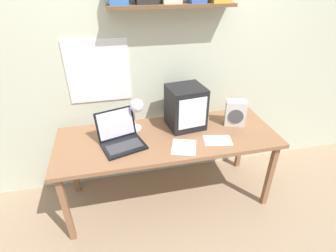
{
  "coord_description": "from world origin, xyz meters",
  "views": [
    {
      "loc": [
        -0.42,
        -1.83,
        1.92
      ],
      "look_at": [
        0.0,
        0.0,
        0.8
      ],
      "focal_mm": 28.0,
      "sensor_mm": 36.0,
      "label": 1
    }
  ],
  "objects": [
    {
      "name": "ground_plane",
      "position": [
        0.0,
        0.0,
        0.0
      ],
      "size": [
        12.0,
        12.0,
        0.0
      ],
      "primitive_type": "plane",
      "color": "#9B8063"
    },
    {
      "name": "crt_monitor",
      "position": [
        0.19,
        0.14,
        0.89
      ],
      "size": [
        0.34,
        0.33,
        0.37
      ],
      "rotation": [
        0.0,
        0.0,
        0.12
      ],
      "color": "black",
      "rests_on": "corner_desk"
    },
    {
      "name": "space_heater",
      "position": [
        0.64,
        0.07,
        0.82
      ],
      "size": [
        0.2,
        0.16,
        0.23
      ],
      "rotation": [
        0.0,
        0.0,
        -0.35
      ],
      "color": "silver",
      "rests_on": "corner_desk"
    },
    {
      "name": "corner_desk",
      "position": [
        0.0,
        0.0,
        0.65
      ],
      "size": [
        1.87,
        0.7,
        0.7
      ],
      "color": "#8D5F40",
      "rests_on": "ground_plane"
    },
    {
      "name": "loose_paper_near_monitor",
      "position": [
        0.09,
        -0.19,
        0.71
      ],
      "size": [
        0.25,
        0.27,
        0.0
      ],
      "rotation": [
        0.0,
        0.0,
        -0.34
      ],
      "color": "silver",
      "rests_on": "corner_desk"
    },
    {
      "name": "laptop",
      "position": [
        -0.4,
        -0.01,
        0.77
      ],
      "size": [
        0.4,
        0.39,
        0.26
      ],
      "rotation": [
        0.0,
        0.0,
        0.29
      ],
      "color": "black",
      "rests_on": "corner_desk"
    },
    {
      "name": "printed_handout",
      "position": [
        0.39,
        -0.16,
        0.71
      ],
      "size": [
        0.25,
        0.19,
        0.0
      ],
      "rotation": [
        0.0,
        0.0,
        -0.2
      ],
      "color": "white",
      "rests_on": "corner_desk"
    },
    {
      "name": "desk_lamp",
      "position": [
        -0.24,
        0.13,
        0.93
      ],
      "size": [
        0.14,
        0.18,
        0.32
      ],
      "rotation": [
        0.0,
        0.0,
        0.35
      ],
      "color": "white",
      "rests_on": "corner_desk"
    },
    {
      "name": "back_wall",
      "position": [
        0.0,
        0.43,
        1.31
      ],
      "size": [
        5.6,
        0.24,
        2.6
      ],
      "color": "beige",
      "rests_on": "ground_plane"
    },
    {
      "name": "juice_glass",
      "position": [
        -0.46,
        0.24,
        0.76
      ],
      "size": [
        0.08,
        0.08,
        0.13
      ],
      "color": "white",
      "rests_on": "corner_desk"
    }
  ]
}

